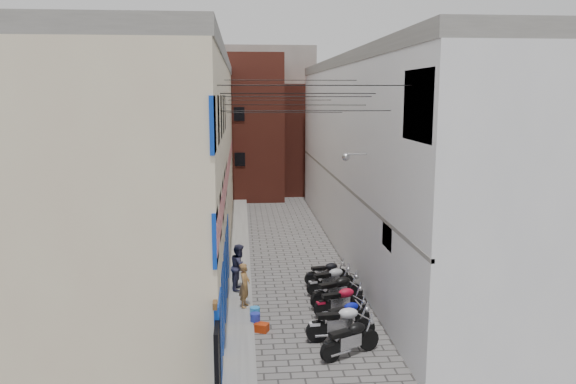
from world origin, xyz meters
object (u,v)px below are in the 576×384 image
object	(u,v)px
person_a	(245,285)
water_jug_near	(255,321)
water_jug_far	(255,315)
person_b	(240,267)
red_crate	(261,327)
motorcycle_f	(331,279)
motorcycle_c	(346,314)
motorcycle_g	(327,271)
motorcycle_a	(350,337)
motorcycle_b	(341,321)
motorcycle_d	(341,299)
motorcycle_e	(337,289)

from	to	relation	value
person_a	water_jug_near	world-z (taller)	person_a
person_a	water_jug_far	world-z (taller)	person_a
person_b	water_jug_far	bearing A→B (deg)	-159.00
water_jug_near	red_crate	xyz separation A→B (m)	(0.18, -0.25, -0.12)
motorcycle_f	motorcycle_c	bearing A→B (deg)	-19.94
motorcycle_g	red_crate	distance (m)	4.99
motorcycle_a	motorcycle_c	distance (m)	1.84
motorcycle_c	motorcycle_f	size ratio (longest dim) A/B	0.91
water_jug_near	motorcycle_g	bearing A→B (deg)	53.97
motorcycle_a	water_jug_far	size ratio (longest dim) A/B	3.88
water_jug_far	red_crate	world-z (taller)	water_jug_far
motorcycle_b	motorcycle_g	xyz separation A→B (m)	(0.35, 5.03, -0.10)
motorcycle_d	water_jug_far	size ratio (longest dim) A/B	3.73
motorcycle_f	person_b	distance (m)	3.40
motorcycle_d	motorcycle_e	xyz separation A→B (m)	(0.03, 0.86, 0.06)
motorcycle_a	motorcycle_d	xyz separation A→B (m)	(0.26, 2.98, -0.02)
motorcycle_b	water_jug_far	world-z (taller)	motorcycle_b
motorcycle_e	motorcycle_g	world-z (taller)	motorcycle_e
person_b	water_jug_far	distance (m)	2.70
motorcycle_c	motorcycle_f	xyz separation A→B (m)	(0.04, 3.24, 0.05)
motorcycle_c	motorcycle_d	world-z (taller)	motorcycle_d
motorcycle_c	motorcycle_g	bearing A→B (deg)	155.71
motorcycle_g	person_b	world-z (taller)	person_b
motorcycle_a	water_jug_near	xyz separation A→B (m)	(-2.61, 2.12, -0.33)
motorcycle_g	person_a	distance (m)	4.21
motorcycle_d	motorcycle_g	world-z (taller)	motorcycle_d
water_jug_far	red_crate	distance (m)	0.75
person_a	water_jug_far	bearing A→B (deg)	-143.41
motorcycle_e	person_b	world-z (taller)	person_b
motorcycle_f	water_jug_far	world-z (taller)	motorcycle_f
water_jug_far	motorcycle_f	bearing A→B (deg)	40.83
motorcycle_d	red_crate	bearing A→B (deg)	-83.09
person_b	motorcycle_d	bearing A→B (deg)	-112.30
motorcycle_c	motorcycle_d	xyz separation A→B (m)	(0.03, 1.15, 0.04)
motorcycle_a	motorcycle_g	world-z (taller)	motorcycle_a
motorcycle_c	person_b	distance (m)	4.70
red_crate	person_a	bearing A→B (deg)	108.48
motorcycle_e	red_crate	xyz separation A→B (m)	(-2.72, -1.98, -0.48)
water_jug_far	motorcycle_a	bearing A→B (deg)	-44.76
motorcycle_b	red_crate	bearing A→B (deg)	-115.32
motorcycle_f	person_b	xyz separation A→B (m)	(-3.36, 0.04, 0.53)
motorcycle_e	motorcycle_f	size ratio (longest dim) A/B	1.08
motorcycle_c	motorcycle_f	distance (m)	3.24
person_a	motorcycle_c	bearing A→B (deg)	-101.48
water_jug_near	person_b	bearing A→B (deg)	99.14
motorcycle_b	person_a	world-z (taller)	person_a
motorcycle_g	motorcycle_f	bearing A→B (deg)	-11.93
motorcycle_a	water_jug_near	world-z (taller)	motorcycle_a
water_jug_near	red_crate	world-z (taller)	water_jug_near
motorcycle_a	motorcycle_f	bearing A→B (deg)	150.18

